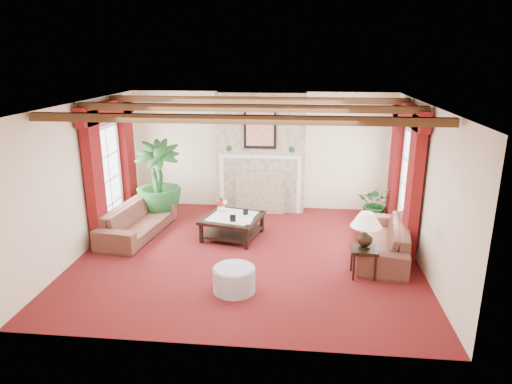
# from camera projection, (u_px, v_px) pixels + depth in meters

# --- Properties ---
(floor) EXTENTS (6.00, 6.00, 0.00)m
(floor) POSITION_uv_depth(u_px,v_px,m) (248.00, 254.00, 8.31)
(floor) COLOR #500F0E
(floor) RESTS_ON ground
(ceiling) EXTENTS (6.00, 6.00, 0.00)m
(ceiling) POSITION_uv_depth(u_px,v_px,m) (247.00, 104.00, 7.53)
(ceiling) COLOR white
(ceiling) RESTS_ON floor
(back_wall) EXTENTS (6.00, 0.02, 2.70)m
(back_wall) POSITION_uv_depth(u_px,v_px,m) (262.00, 151.00, 10.54)
(back_wall) COLOR beige
(back_wall) RESTS_ON ground
(left_wall) EXTENTS (0.02, 5.50, 2.70)m
(left_wall) POSITION_uv_depth(u_px,v_px,m) (82.00, 178.00, 8.22)
(left_wall) COLOR beige
(left_wall) RESTS_ON ground
(right_wall) EXTENTS (0.02, 5.50, 2.70)m
(right_wall) POSITION_uv_depth(u_px,v_px,m) (425.00, 188.00, 7.63)
(right_wall) COLOR beige
(right_wall) RESTS_ON ground
(ceiling_beams) EXTENTS (6.00, 3.00, 0.12)m
(ceiling_beams) POSITION_uv_depth(u_px,v_px,m) (247.00, 108.00, 7.55)
(ceiling_beams) COLOR #3B2212
(ceiling_beams) RESTS_ON ceiling
(fireplace) EXTENTS (2.00, 0.52, 2.70)m
(fireplace) POSITION_uv_depth(u_px,v_px,m) (261.00, 92.00, 9.96)
(fireplace) COLOR tan
(fireplace) RESTS_ON ground
(french_door_left) EXTENTS (0.10, 1.10, 2.16)m
(french_door_left) POSITION_uv_depth(u_px,v_px,m) (103.00, 127.00, 8.94)
(french_door_left) COLOR white
(french_door_left) RESTS_ON ground
(french_door_right) EXTENTS (0.10, 1.10, 2.16)m
(french_door_right) POSITION_uv_depth(u_px,v_px,m) (414.00, 132.00, 8.36)
(french_door_right) COLOR white
(french_door_right) RESTS_ON ground
(curtains_left) EXTENTS (0.20, 2.40, 2.55)m
(curtains_left) POSITION_uv_depth(u_px,v_px,m) (107.00, 105.00, 8.81)
(curtains_left) COLOR #560B0E
(curtains_left) RESTS_ON ground
(curtains_right) EXTENTS (0.20, 2.40, 2.55)m
(curtains_right) POSITION_uv_depth(u_px,v_px,m) (410.00, 109.00, 8.25)
(curtains_right) COLOR #560B0E
(curtains_right) RESTS_ON ground
(sofa_left) EXTENTS (2.23, 1.14, 0.81)m
(sofa_left) POSITION_uv_depth(u_px,v_px,m) (137.00, 216.00, 9.09)
(sofa_left) COLOR #3D1018
(sofa_left) RESTS_ON ground
(sofa_right) EXTENTS (2.33, 1.32, 0.83)m
(sofa_right) POSITION_uv_depth(u_px,v_px,m) (384.00, 234.00, 8.16)
(sofa_right) COLOR #3D1018
(sofa_right) RESTS_ON ground
(potted_palm) EXTENTS (1.79, 2.19, 0.97)m
(potted_palm) POSITION_uv_depth(u_px,v_px,m) (159.00, 198.00, 9.98)
(potted_palm) COLOR black
(potted_palm) RESTS_ON ground
(small_plant) EXTENTS (1.01, 1.07, 0.65)m
(small_plant) POSITION_uv_depth(u_px,v_px,m) (376.00, 208.00, 9.83)
(small_plant) COLOR black
(small_plant) RESTS_ON ground
(coffee_table) EXTENTS (1.28, 1.28, 0.43)m
(coffee_table) POSITION_uv_depth(u_px,v_px,m) (233.00, 227.00, 9.03)
(coffee_table) COLOR black
(coffee_table) RESTS_ON ground
(side_table) EXTENTS (0.49, 0.49, 0.49)m
(side_table) POSITION_uv_depth(u_px,v_px,m) (363.00, 262.00, 7.43)
(side_table) COLOR black
(side_table) RESTS_ON ground
(ottoman) EXTENTS (0.65, 0.65, 0.38)m
(ottoman) POSITION_uv_depth(u_px,v_px,m) (234.00, 280.00, 6.97)
(ottoman) COLOR #A5A3B9
(ottoman) RESTS_ON ground
(table_lamp) EXTENTS (0.49, 0.49, 0.62)m
(table_lamp) POSITION_uv_depth(u_px,v_px,m) (366.00, 230.00, 7.26)
(table_lamp) COLOR black
(table_lamp) RESTS_ON side_table
(flower_vase) EXTENTS (0.29, 0.29, 0.17)m
(flower_vase) POSITION_uv_depth(u_px,v_px,m) (221.00, 208.00, 9.20)
(flower_vase) COLOR silver
(flower_vase) RESTS_ON coffee_table
(book) EXTENTS (0.23, 0.07, 0.31)m
(book) POSITION_uv_depth(u_px,v_px,m) (240.00, 214.00, 8.64)
(book) COLOR black
(book) RESTS_ON coffee_table
(photo_frame_a) EXTENTS (0.11, 0.02, 0.15)m
(photo_frame_a) POSITION_uv_depth(u_px,v_px,m) (233.00, 218.00, 8.64)
(photo_frame_a) COLOR black
(photo_frame_a) RESTS_ON coffee_table
(photo_frame_b) EXTENTS (0.10, 0.05, 0.13)m
(photo_frame_b) POSITION_uv_depth(u_px,v_px,m) (246.00, 212.00, 9.01)
(photo_frame_b) COLOR black
(photo_frame_b) RESTS_ON coffee_table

